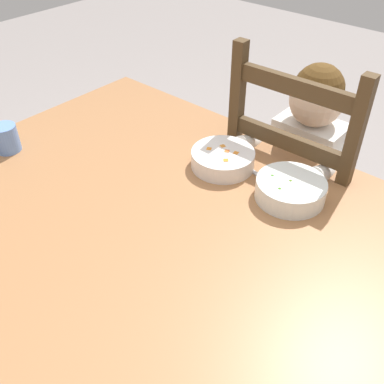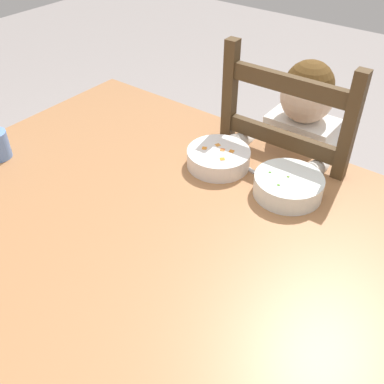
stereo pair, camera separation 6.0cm
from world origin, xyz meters
name	(u,v)px [view 1 (the left image)]	position (x,y,z in m)	size (l,w,h in m)	color
ground_plane	(164,362)	(0.00, 0.00, 0.00)	(8.00, 8.00, 0.00)	gray
dining_table	(155,236)	(0.00, 0.00, 0.63)	(1.40, 1.08, 0.72)	#A67045
dining_chair	(296,196)	(0.12, 0.58, 0.48)	(0.43, 0.43, 1.04)	#4A361E
child_figure	(302,160)	(0.12, 0.58, 0.64)	(0.32, 0.31, 0.97)	white
bowl_of_peas	(290,189)	(0.24, 0.29, 0.75)	(0.19, 0.19, 0.06)	white
bowl_of_carrots	(223,159)	(0.01, 0.29, 0.74)	(0.19, 0.19, 0.05)	white
spoon	(251,169)	(0.08, 0.33, 0.72)	(0.14, 0.05, 0.01)	silver
drinking_cup	(6,138)	(-0.56, -0.08, 0.76)	(0.08, 0.08, 0.09)	#6690DB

